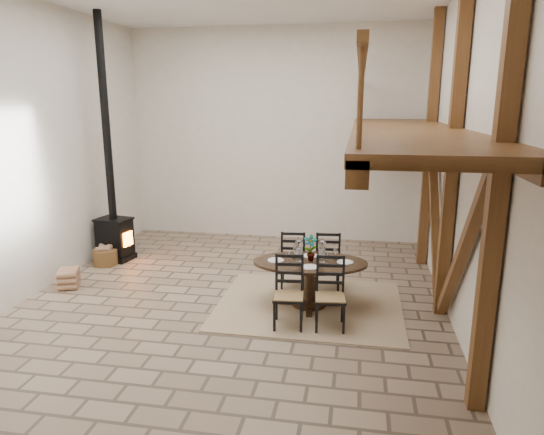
% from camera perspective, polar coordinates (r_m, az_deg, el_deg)
% --- Properties ---
extents(ground, '(8.00, 8.00, 0.00)m').
position_cam_1_polar(ground, '(8.48, -4.41, -9.38)').
color(ground, gray).
rests_on(ground, ground).
extents(room_shell, '(7.02, 8.02, 5.01)m').
position_cam_1_polar(room_shell, '(7.61, 4.06, 11.37)').
color(room_shell, beige).
rests_on(room_shell, ground).
extents(rug, '(3.00, 2.50, 0.02)m').
position_cam_1_polar(rug, '(8.18, 4.41, -10.20)').
color(rug, tan).
rests_on(rug, ground).
extents(dining_table, '(1.95, 2.15, 1.19)m').
position_cam_1_polar(dining_table, '(8.02, 4.47, -7.40)').
color(dining_table, black).
rests_on(dining_table, ground).
extents(wood_stove, '(0.78, 0.64, 5.00)m').
position_cam_1_polar(wood_stove, '(10.67, -18.25, 1.02)').
color(wood_stove, black).
rests_on(wood_stove, ground).
extents(log_basket, '(0.50, 0.50, 0.41)m').
position_cam_1_polar(log_basket, '(10.61, -19.01, -4.35)').
color(log_basket, brown).
rests_on(log_basket, ground).
extents(log_stack, '(0.48, 0.55, 0.34)m').
position_cam_1_polar(log_stack, '(9.59, -22.79, -6.60)').
color(log_stack, tan).
rests_on(log_stack, ground).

